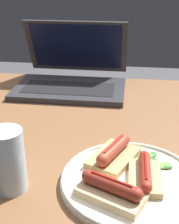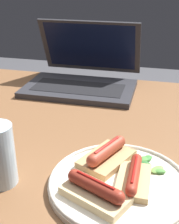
{
  "view_description": "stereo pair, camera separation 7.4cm",
  "coord_description": "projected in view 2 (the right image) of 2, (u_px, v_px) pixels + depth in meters",
  "views": [
    {
      "loc": [
        0.15,
        -0.7,
        1.11
      ],
      "look_at": [
        0.07,
        -0.04,
        0.8
      ],
      "focal_mm": 50.0,
      "sensor_mm": 36.0,
      "label": 1
    },
    {
      "loc": [
        0.23,
        -0.69,
        1.11
      ],
      "look_at": [
        0.07,
        -0.04,
        0.8
      ],
      "focal_mm": 50.0,
      "sensor_mm": 36.0,
      "label": 2
    }
  ],
  "objects": [
    {
      "name": "salad_pile",
      "position": [
        147.0,
        164.0,
        0.63
      ],
      "size": [
        0.07,
        0.07,
        0.01
      ],
      "color": "#2D662D",
      "rests_on": "plate"
    },
    {
      "name": "sausage_toast_right",
      "position": [
        95.0,
        191.0,
        0.53
      ],
      "size": [
        0.13,
        0.1,
        0.04
      ],
      "rotation": [
        0.0,
        0.0,
        2.71
      ],
      "color": "#D6B784",
      "rests_on": "plate"
    },
    {
      "name": "desk",
      "position": [
        70.0,
        152.0,
        0.85
      ],
      "size": [
        1.39,
        0.79,
        0.74
      ],
      "color": "brown",
      "rests_on": "ground_plane"
    },
    {
      "name": "laptop",
      "position": [
        83.0,
        76.0,
        1.05
      ],
      "size": [
        0.36,
        0.3,
        0.21
      ],
      "color": "#2D2D33",
      "rests_on": "desk"
    },
    {
      "name": "plate",
      "position": [
        119.0,
        183.0,
        0.58
      ],
      "size": [
        0.27,
        0.27,
        0.02
      ],
      "color": "silver",
      "rests_on": "desk"
    },
    {
      "name": "sausage_toast_middle",
      "position": [
        107.0,
        155.0,
        0.63
      ],
      "size": [
        0.12,
        0.14,
        0.04
      ],
      "rotation": [
        0.0,
        0.0,
        4.29
      ],
      "color": "tan",
      "rests_on": "plate"
    },
    {
      "name": "sausage_toast_left",
      "position": [
        134.0,
        178.0,
        0.57
      ],
      "size": [
        0.06,
        0.12,
        0.04
      ],
      "rotation": [
        0.0,
        0.0,
        4.72
      ],
      "color": "tan",
      "rests_on": "plate"
    }
  ]
}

